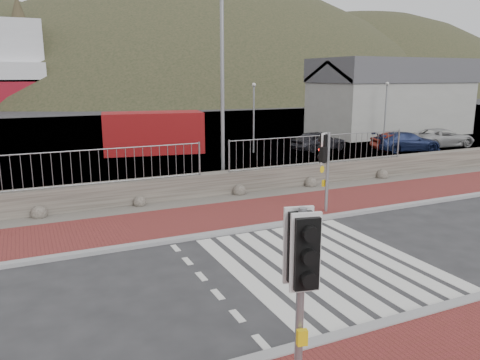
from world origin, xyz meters
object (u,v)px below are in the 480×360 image
traffic_signal_far (327,156)px  car_c (407,142)px  streetlight (226,69)px  car_b (400,142)px  car_a (319,141)px  shipping_container (153,133)px  car_d (442,138)px  traffic_signal_near (301,266)px

traffic_signal_far → car_c: size_ratio=0.67×
streetlight → car_b: bearing=34.2°
traffic_signal_far → car_a: size_ratio=0.77×
car_b → car_c: bearing=-107.9°
traffic_signal_far → car_c: 15.20m
shipping_container → car_d: bearing=-8.5°
traffic_signal_far → streetlight: size_ratio=0.32×
car_d → car_b: bearing=95.9°
car_b → car_d: (3.66, 0.14, 0.05)m
streetlight → car_b: 14.91m
car_a → car_b: size_ratio=1.05×
car_d → traffic_signal_far: bearing=124.7°
shipping_container → car_a: bearing=-10.6°
car_c → traffic_signal_near: bearing=146.7°
traffic_signal_far → car_d: traffic_signal_far is taller
traffic_signal_near → car_b: bearing=55.9°
traffic_signal_far → car_c: (12.22, 8.94, -1.39)m
streetlight → traffic_signal_far: bearing=-54.8°
traffic_signal_near → car_b: (17.63, 16.73, -1.50)m
traffic_signal_near → streetlight: bearing=83.7°
car_b → car_d: car_d is taller
streetlight → car_d: 18.31m
shipping_container → car_a: (9.49, -3.45, -0.60)m
shipping_container → car_c: bearing=-13.6°
streetlight → car_a: (9.18, 6.95, -4.18)m
traffic_signal_near → streetlight: (4.10, 12.10, 2.72)m
traffic_signal_near → traffic_signal_far: traffic_signal_near is taller
shipping_container → car_b: size_ratio=1.71×
traffic_signal_far → car_a: 13.82m
car_d → traffic_signal_near: bearing=132.1°
shipping_container → car_d: shipping_container is taller
streetlight → car_c: size_ratio=2.09×
shipping_container → car_a: size_ratio=1.63×
traffic_signal_near → shipping_container: bearing=92.9°
traffic_signal_near → car_a: traffic_signal_near is taller
car_a → car_d: (8.00, -2.18, -0.00)m
car_a → car_b: (4.34, -2.32, -0.05)m
traffic_signal_near → traffic_signal_far: (5.74, 7.54, -0.08)m
car_a → car_b: car_a is taller
traffic_signal_near → car_d: traffic_signal_near is taller
car_d → shipping_container: bearing=75.9°
traffic_signal_far → shipping_container: traffic_signal_far is taller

